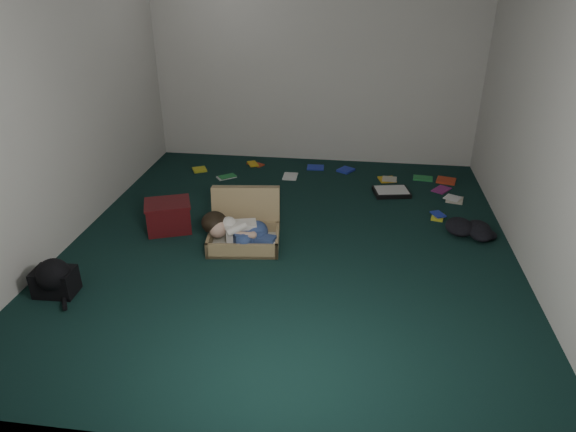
# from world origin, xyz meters

# --- Properties ---
(floor) EXTENTS (4.50, 4.50, 0.00)m
(floor) POSITION_xyz_m (0.00, 0.00, 0.00)
(floor) COLOR black
(floor) RESTS_ON ground
(wall_back) EXTENTS (4.50, 0.00, 4.50)m
(wall_back) POSITION_xyz_m (0.00, 2.25, 1.30)
(wall_back) COLOR silver
(wall_back) RESTS_ON ground
(wall_front) EXTENTS (4.50, 0.00, 4.50)m
(wall_front) POSITION_xyz_m (0.00, -2.25, 1.30)
(wall_front) COLOR silver
(wall_front) RESTS_ON ground
(wall_left) EXTENTS (0.00, 4.50, 4.50)m
(wall_left) POSITION_xyz_m (-2.00, 0.00, 1.30)
(wall_left) COLOR silver
(wall_left) RESTS_ON ground
(wall_right) EXTENTS (0.00, 4.50, 4.50)m
(wall_right) POSITION_xyz_m (2.00, 0.00, 1.30)
(wall_right) COLOR silver
(wall_right) RESTS_ON ground
(suitcase) EXTENTS (0.70, 0.69, 0.47)m
(suitcase) POSITION_xyz_m (-0.42, 0.00, 0.14)
(suitcase) COLOR #A18658
(suitcase) RESTS_ON floor
(person) EXTENTS (0.70, 0.34, 0.29)m
(person) POSITION_xyz_m (-0.45, -0.16, 0.18)
(person) COLOR silver
(person) RESTS_ON suitcase
(maroon_bin) EXTENTS (0.51, 0.46, 0.29)m
(maroon_bin) POSITION_xyz_m (-1.19, 0.10, 0.15)
(maroon_bin) COLOR #4B0F12
(maroon_bin) RESTS_ON floor
(backpack) EXTENTS (0.40, 0.32, 0.23)m
(backpack) POSITION_xyz_m (-1.70, -1.04, 0.12)
(backpack) COLOR black
(backpack) RESTS_ON floor
(clothing_pile) EXTENTS (0.46, 0.41, 0.13)m
(clothing_pile) POSITION_xyz_m (1.70, 0.40, 0.06)
(clothing_pile) COLOR black
(clothing_pile) RESTS_ON floor
(paper_tray) EXTENTS (0.43, 0.36, 0.05)m
(paper_tray) POSITION_xyz_m (0.97, 1.25, 0.03)
(paper_tray) COLOR black
(paper_tray) RESTS_ON floor
(book_scatter) EXTENTS (3.19, 1.47, 0.02)m
(book_scatter) POSITION_xyz_m (0.52, 1.55, 0.01)
(book_scatter) COLOR gold
(book_scatter) RESTS_ON floor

